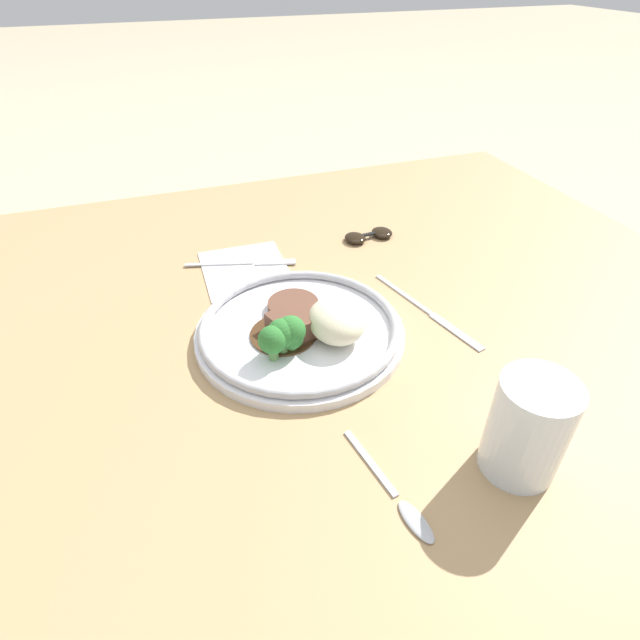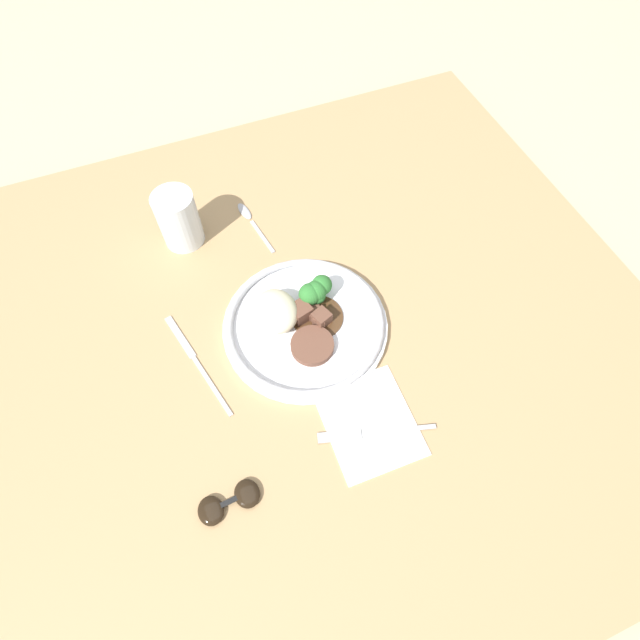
% 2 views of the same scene
% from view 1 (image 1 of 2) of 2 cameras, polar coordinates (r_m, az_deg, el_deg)
% --- Properties ---
extents(ground_plane, '(8.00, 8.00, 0.00)m').
position_cam_1_polar(ground_plane, '(0.71, 0.72, -2.86)').
color(ground_plane, tan).
extents(dining_table, '(1.12, 1.28, 0.03)m').
position_cam_1_polar(dining_table, '(0.70, 0.73, -1.88)').
color(dining_table, tan).
rests_on(dining_table, ground).
extents(napkin, '(0.16, 0.14, 0.00)m').
position_cam_1_polar(napkin, '(0.83, -8.51, 5.71)').
color(napkin, white).
rests_on(napkin, dining_table).
extents(plate, '(0.28, 0.28, 0.06)m').
position_cam_1_polar(plate, '(0.66, -2.04, -0.94)').
color(plate, white).
rests_on(plate, dining_table).
extents(juice_glass, '(0.08, 0.08, 0.11)m').
position_cam_1_polar(juice_glass, '(0.53, 22.48, -11.83)').
color(juice_glass, orange).
rests_on(juice_glass, dining_table).
extents(fork, '(0.06, 0.18, 0.00)m').
position_cam_1_polar(fork, '(0.84, -7.81, 6.48)').
color(fork, '#ADADB2').
rests_on(fork, napkin).
extents(knife, '(0.22, 0.06, 0.00)m').
position_cam_1_polar(knife, '(0.74, 12.33, 0.87)').
color(knife, '#ADADB2').
rests_on(knife, dining_table).
extents(spoon, '(0.15, 0.04, 0.01)m').
position_cam_1_polar(spoon, '(0.51, 9.52, -20.18)').
color(spoon, '#ADADB2').
rests_on(spoon, dining_table).
extents(sunglasses, '(0.05, 0.09, 0.01)m').
position_cam_1_polar(sunglasses, '(0.92, 5.59, 9.62)').
color(sunglasses, black).
rests_on(sunglasses, dining_table).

